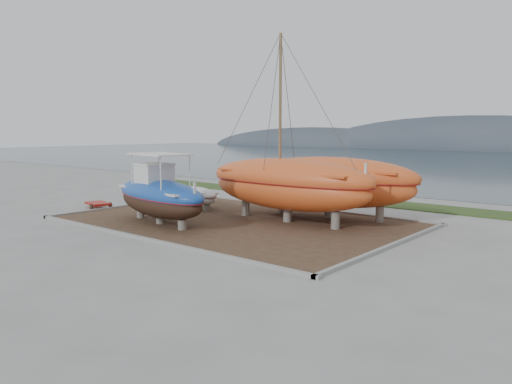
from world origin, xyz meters
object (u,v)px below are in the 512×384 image
Objects in this scene: white_dinghy at (198,198)px; orange_sailboat at (288,129)px; blue_caique at (159,189)px; red_trailer at (98,205)px; orange_bare_hull at (329,188)px.

orange_sailboat is at bearing 16.45° from white_dinghy.
blue_caique is 2.89× the size of red_trailer.
orange_sailboat reaches higher than white_dinghy.
orange_bare_hull is 3.83× the size of red_trailer.
orange_bare_hull is at bearing 34.52° from white_dinghy.
blue_caique reaches higher than red_trailer.
blue_caique is at bearing -46.10° from white_dinghy.
white_dinghy is 0.42× the size of orange_bare_hull.
white_dinghy reaches higher than red_trailer.
orange_bare_hull is at bearing 61.33° from blue_caique.
orange_bare_hull is at bearing 70.50° from orange_sailboat.
blue_caique is 1.81× the size of white_dinghy.
orange_bare_hull is (8.26, 2.32, 1.03)m from white_dinghy.
orange_bare_hull is (5.91, 7.33, -0.18)m from blue_caique.
red_trailer is at bearing -162.44° from orange_sailboat.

